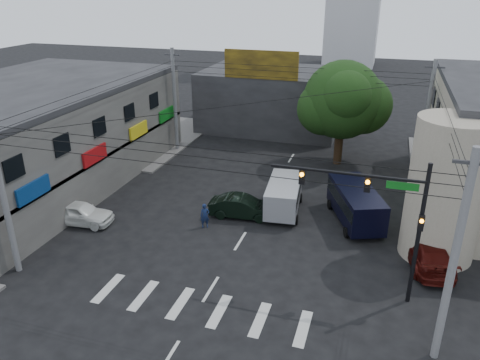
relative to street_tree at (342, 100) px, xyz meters
The scene contains 18 objects.
ground 18.30m from the street_tree, 103.24° to the right, with size 160.00×160.00×0.00m, color black.
sidewalk_far_left 22.67m from the street_tree, behind, with size 16.00×16.00×0.15m, color #514F4C.
building_left 24.68m from the street_tree, 153.43° to the right, with size 14.00×24.00×7.00m, color #484642.
corner_column 14.84m from the street_tree, 61.70° to the right, with size 4.00×4.00×8.00m, color gray.
building_far 12.29m from the street_tree, 131.63° to the left, with size 14.00×10.00×6.00m, color #232326.
billboard 9.17m from the street_tree, 152.86° to the left, with size 7.00×0.30×2.60m, color olive.
street_tree is the anchor object (origin of this frame).
traffic_gantry 18.42m from the street_tree, 78.01° to the right, with size 7.10×0.35×7.20m.
utility_pole_near_left 25.95m from the street_tree, 124.00° to the right, with size 0.32×0.32×9.20m, color #59595B.
utility_pole_near_right 22.48m from the street_tree, 73.18° to the right, with size 0.32×0.32×9.20m, color #59595B.
utility_pole_far_left 14.56m from the street_tree, behind, with size 0.32×0.32×9.20m, color #59595B.
utility_pole_far_right 6.63m from the street_tree, ahead, with size 0.32×0.32×9.20m, color #59595B.
dark_sedan 13.71m from the street_tree, 111.96° to the right, with size 4.52×1.95×1.45m, color black.
white_compact 22.06m from the street_tree, 132.31° to the right, with size 4.48×2.15×1.48m, color white.
maroon_sedan 16.38m from the street_tree, 65.52° to the right, with size 3.08×5.51×1.51m, color #400C09.
silver_minivan 11.49m from the street_tree, 103.20° to the right, with size 2.55×5.08×2.11m, color #A0A2A8, non-canonical shape.
navy_van 11.47m from the street_tree, 77.58° to the right, with size 4.19×6.15×2.30m, color black, non-canonical shape.
traffic_officer 16.19m from the street_tree, 115.39° to the right, with size 0.69×0.60×1.60m, color #121D3F.
Camera 1 is at (7.31, -21.27, 14.36)m, focal length 35.00 mm.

